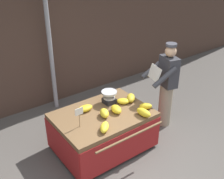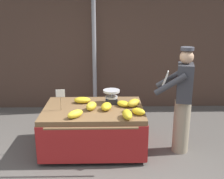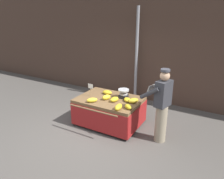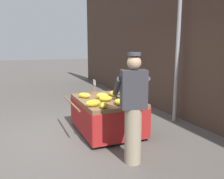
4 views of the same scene
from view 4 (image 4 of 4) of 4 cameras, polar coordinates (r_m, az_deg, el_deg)
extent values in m
plane|color=#514C47|center=(4.95, -10.90, -11.04)|extent=(60.00, 60.00, 0.00)
cube|color=#473328|center=(5.99, 18.53, 13.51)|extent=(16.00, 0.24, 4.35)
cylinder|color=gray|center=(5.72, 15.59, 6.99)|extent=(0.09, 0.09, 2.99)
cube|color=brown|center=(4.90, -1.30, -2.71)|extent=(1.61, 1.15, 0.08)
cylinder|color=black|center=(5.65, -3.97, -4.72)|extent=(0.05, 0.65, 0.65)
cylinder|color=#B7B7BC|center=(5.68, -4.07, -4.64)|extent=(0.01, 0.12, 0.12)
cylinder|color=black|center=(4.37, 2.23, -9.30)|extent=(0.05, 0.65, 0.65)
cylinder|color=#B7B7BC|center=(4.34, 2.40, -9.43)|extent=(0.01, 0.12, 0.12)
cylinder|color=#4C4742|center=(5.19, 3.84, -6.12)|extent=(0.05, 0.05, 0.64)
cube|color=maroon|center=(4.82, -7.71, -7.13)|extent=(1.61, 0.02, 0.58)
cube|color=maroon|center=(5.22, 4.63, -5.70)|extent=(1.61, 0.02, 0.58)
cube|color=maroon|center=(5.72, -4.23, -4.25)|extent=(0.02, 1.15, 0.58)
cube|color=maroon|center=(4.29, 2.69, -9.28)|extent=(0.02, 1.15, 0.58)
cylinder|color=brown|center=(4.69, -9.94, -3.24)|extent=(1.29, 0.04, 0.04)
cube|color=black|center=(4.70, 2.52, -2.23)|extent=(0.20, 0.20, 0.09)
cylinder|color=#B7B7BC|center=(4.68, 2.53, -1.03)|extent=(0.02, 0.02, 0.11)
cylinder|color=#B7B7BC|center=(4.67, 2.53, -0.16)|extent=(0.28, 0.28, 0.03)
cylinder|color=#B7B7BC|center=(4.69, 2.52, -1.45)|extent=(0.21, 0.21, 0.03)
cylinder|color=#997A51|center=(5.31, -4.26, -0.08)|extent=(0.01, 0.01, 0.22)
cube|color=white|center=(5.28, -4.33, 1.73)|extent=(0.14, 0.01, 0.12)
ellipsoid|color=gold|center=(4.14, -1.99, -3.84)|extent=(0.25, 0.23, 0.11)
ellipsoid|color=gold|center=(4.47, 1.63, -2.88)|extent=(0.27, 0.27, 0.09)
ellipsoid|color=yellow|center=(4.87, -2.44, -1.55)|extent=(0.22, 0.28, 0.13)
ellipsoid|color=gold|center=(4.31, 2.40, -3.15)|extent=(0.29, 0.30, 0.13)
ellipsoid|color=gold|center=(4.65, -1.57, -2.19)|extent=(0.21, 0.28, 0.12)
ellipsoid|color=gold|center=(5.15, 0.40, -1.02)|extent=(0.28, 0.17, 0.10)
ellipsoid|color=gold|center=(4.26, -4.62, -3.34)|extent=(0.16, 0.30, 0.13)
ellipsoid|color=yellow|center=(4.99, -6.76, -1.43)|extent=(0.28, 0.28, 0.11)
cylinder|color=gray|center=(3.69, 5.12, -11.18)|extent=(0.26, 0.26, 0.88)
cube|color=#333338|center=(3.49, 5.31, 0.04)|extent=(0.32, 0.42, 0.58)
sphere|color=tan|center=(3.44, 5.42, 6.53)|extent=(0.21, 0.21, 0.21)
cylinder|color=#3F3F47|center=(3.43, 5.45, 8.61)|extent=(0.20, 0.20, 0.05)
cylinder|color=#333338|center=(3.65, 1.32, 0.71)|extent=(0.49, 0.20, 0.37)
cylinder|color=#333338|center=(3.74, 7.67, 0.86)|extent=(0.49, 0.20, 0.37)
cube|color=silver|center=(3.77, 4.24, 1.15)|extent=(0.17, 0.35, 0.25)
camera|label=1|loc=(7.00, -37.48, 20.60)|focal=44.21mm
camera|label=2|loc=(4.88, -53.04, 11.44)|focal=43.20mm
camera|label=3|loc=(3.46, -81.74, 19.75)|focal=34.79mm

